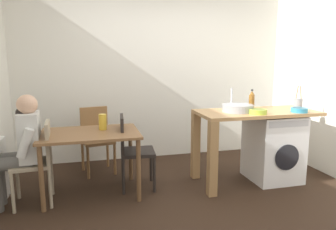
# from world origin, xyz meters

# --- Properties ---
(ground_plane) EXTENTS (5.46, 5.46, 0.00)m
(ground_plane) POSITION_xyz_m (0.00, 0.00, 0.00)
(ground_plane) COLOR black
(wall_back) EXTENTS (4.60, 0.10, 2.70)m
(wall_back) POSITION_xyz_m (0.00, 1.75, 1.35)
(wall_back) COLOR silver
(wall_back) RESTS_ON ground_plane
(dining_table) EXTENTS (1.10, 0.76, 0.74)m
(dining_table) POSITION_xyz_m (-1.03, 0.47, 0.64)
(dining_table) COLOR brown
(dining_table) RESTS_ON ground_plane
(chair_person_seat) EXTENTS (0.42, 0.42, 0.90)m
(chair_person_seat) POSITION_xyz_m (-1.58, 0.37, 0.51)
(chair_person_seat) COLOR gray
(chair_person_seat) RESTS_ON ground_plane
(chair_opposite) EXTENTS (0.43, 0.43, 0.90)m
(chair_opposite) POSITION_xyz_m (-0.56, 0.52, 0.51)
(chair_opposite) COLOR black
(chair_opposite) RESTS_ON ground_plane
(chair_spare_by_wall) EXTENTS (0.47, 0.47, 0.90)m
(chair_spare_by_wall) POSITION_xyz_m (-0.95, 1.24, 0.51)
(chair_spare_by_wall) COLOR olive
(chair_spare_by_wall) RESTS_ON ground_plane
(seated_person) EXTENTS (0.51, 0.52, 1.20)m
(seated_person) POSITION_xyz_m (-1.74, 0.36, 0.67)
(seated_person) COLOR #595651
(seated_person) RESTS_ON ground_plane
(kitchen_counter) EXTENTS (1.50, 0.68, 0.92)m
(kitchen_counter) POSITION_xyz_m (0.79, 0.36, 0.76)
(kitchen_counter) COLOR tan
(kitchen_counter) RESTS_ON ground_plane
(washing_machine) EXTENTS (0.60, 0.61, 0.86)m
(washing_machine) POSITION_xyz_m (1.27, 0.36, 0.43)
(washing_machine) COLOR white
(washing_machine) RESTS_ON ground_plane
(sink_basin) EXTENTS (0.38, 0.38, 0.09)m
(sink_basin) POSITION_xyz_m (0.74, 0.36, 0.97)
(sink_basin) COLOR #9EA0A5
(sink_basin) RESTS_ON kitchen_counter
(tap) EXTENTS (0.02, 0.02, 0.28)m
(tap) POSITION_xyz_m (0.74, 0.54, 1.06)
(tap) COLOR #B2B2B7
(tap) RESTS_ON kitchen_counter
(bottle_tall_green) EXTENTS (0.07, 0.07, 0.25)m
(bottle_tall_green) POSITION_xyz_m (1.05, 0.57, 1.03)
(bottle_tall_green) COLOR brown
(bottle_tall_green) RESTS_ON kitchen_counter
(mixing_bowl) EXTENTS (0.21, 0.21, 0.06)m
(mixing_bowl) POSITION_xyz_m (0.90, 0.16, 0.95)
(mixing_bowl) COLOR #A8C63D
(mixing_bowl) RESTS_ON kitchen_counter
(utensil_crock) EXTENTS (0.11, 0.11, 0.30)m
(utensil_crock) POSITION_xyz_m (1.64, 0.41, 0.99)
(utensil_crock) COLOR gray
(utensil_crock) RESTS_ON kitchen_counter
(colander) EXTENTS (0.20, 0.20, 0.06)m
(colander) POSITION_xyz_m (1.46, 0.14, 0.95)
(colander) COLOR teal
(colander) RESTS_ON kitchen_counter
(vase) EXTENTS (0.09, 0.09, 0.19)m
(vase) POSITION_xyz_m (-0.88, 0.57, 0.83)
(vase) COLOR gold
(vase) RESTS_ON dining_table
(scissors) EXTENTS (0.15, 0.06, 0.01)m
(scissors) POSITION_xyz_m (0.96, 0.26, 0.92)
(scissors) COLOR #B2B2B7
(scissors) RESTS_ON kitchen_counter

